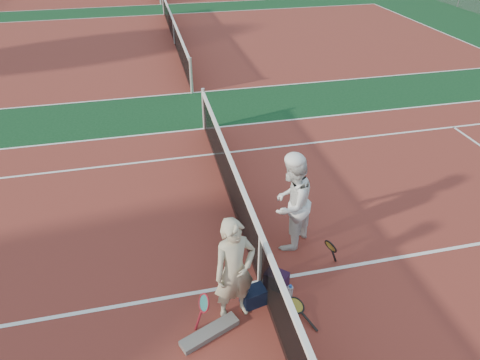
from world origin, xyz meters
name	(u,v)px	position (x,y,z in m)	size (l,w,h in m)	color
ground	(259,282)	(0.00, 0.00, 0.00)	(130.00, 130.00, 0.00)	#0E3619
court_main	(259,282)	(0.00, 0.00, 0.00)	(23.77, 10.97, 0.01)	maroon
court_far_a	(175,44)	(0.00, 13.50, 0.00)	(23.77, 10.97, 0.01)	maroon
net_main	(260,258)	(0.00, 0.00, 0.51)	(0.10, 10.98, 1.02)	black
net_far_a	(174,31)	(0.00, 13.50, 0.51)	(0.10, 10.98, 1.02)	black
player_a	(234,271)	(-0.50, -0.49, 0.84)	(0.61, 0.40, 1.68)	#B6AC8D
player_b	(291,203)	(0.73, 0.76, 0.87)	(0.84, 0.66, 1.74)	white
racket_red	(204,311)	(-0.95, -0.61, 0.29)	(0.23, 0.27, 0.58)	maroon
racket_black_held	(330,254)	(1.18, 0.08, 0.28)	(0.27, 0.27, 0.56)	black
racket_spare	(295,307)	(0.37, -0.65, 0.07)	(0.59, 0.27, 0.15)	black
sports_bag_navy	(253,296)	(-0.19, -0.38, 0.14)	(0.35, 0.24, 0.28)	black
sports_bag_purple	(276,280)	(0.23, -0.14, 0.14)	(0.34, 0.23, 0.28)	#29102C
net_cover_canvas	(210,333)	(-0.92, -0.79, 0.05)	(0.86, 0.20, 0.09)	#635E5A
water_bottle	(290,294)	(0.34, -0.47, 0.15)	(0.09, 0.09, 0.30)	silver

